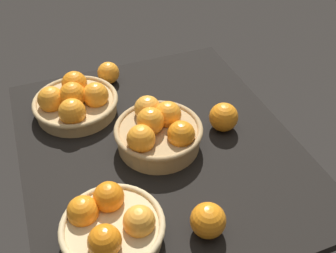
{
  "coord_description": "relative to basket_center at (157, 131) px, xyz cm",
  "views": [
    {
      "loc": [
        -71.29,
        24.74,
        76.3
      ],
      "look_at": [
        1.89,
        -3.39,
        7.0
      ],
      "focal_mm": 41.62,
      "sensor_mm": 36.0,
      "label": 1
    }
  ],
  "objects": [
    {
      "name": "market_tray",
      "position": [
        -0.29,
        -0.21,
        -6.47
      ],
      "size": [
        84.0,
        72.0,
        3.0
      ],
      "primitive_type": "cube",
      "color": "black",
      "rests_on": "ground"
    },
    {
      "name": "basket_far_left",
      "position": [
        -23.25,
        18.62,
        -1.2
      ],
      "size": [
        22.28,
        22.28,
        9.63
      ],
      "color": "tan",
      "rests_on": "market_tray"
    },
    {
      "name": "loose_orange_side_gap",
      "position": [
        -29.37,
        -0.77,
        -1.08
      ],
      "size": [
        7.78,
        7.78,
        7.78
      ],
      "primitive_type": "sphere",
      "color": "orange",
      "rests_on": "market_tray"
    },
    {
      "name": "basket_far_right",
      "position": [
        21.32,
        17.7,
        -0.82
      ],
      "size": [
        24.73,
        24.73,
        10.72
      ],
      "color": "tan",
      "rests_on": "market_tray"
    },
    {
      "name": "loose_orange_back_gap",
      "position": [
        -0.56,
        -19.35,
        -0.93
      ],
      "size": [
        8.08,
        8.08,
        8.08
      ],
      "primitive_type": "sphere",
      "color": "orange",
      "rests_on": "market_tray"
    },
    {
      "name": "basket_center",
      "position": [
        0.0,
        0.0,
        0.0
      ],
      "size": [
        23.34,
        23.34,
        12.14
      ],
      "color": "tan",
      "rests_on": "market_tray"
    },
    {
      "name": "loose_orange_front_gap",
      "position": [
        33.26,
        4.77,
        -1.45
      ],
      "size": [
        7.04,
        7.04,
        7.04
      ],
      "primitive_type": "sphere",
      "color": "orange",
      "rests_on": "market_tray"
    }
  ]
}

